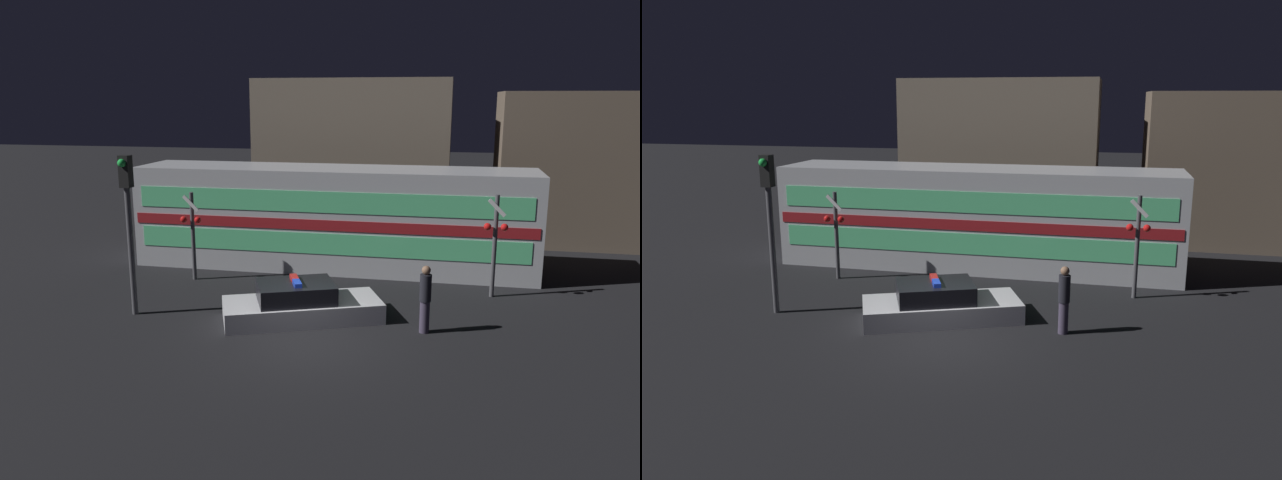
# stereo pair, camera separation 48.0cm
# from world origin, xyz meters

# --- Properties ---
(ground_plane) EXTENTS (120.00, 120.00, 0.00)m
(ground_plane) POSITION_xyz_m (0.00, 0.00, 0.00)
(ground_plane) COLOR black
(train) EXTENTS (14.59, 2.99, 3.71)m
(train) POSITION_xyz_m (-0.64, 7.50, 1.85)
(train) COLOR #B7BABF
(train) RESTS_ON ground_plane
(police_car) EXTENTS (4.80, 3.38, 1.22)m
(police_car) POSITION_xyz_m (-0.48, 1.55, 0.44)
(police_car) COLOR silver
(police_car) RESTS_ON ground_plane
(pedestrian) EXTENTS (0.31, 0.31, 1.86)m
(pedestrian) POSITION_xyz_m (3.03, 1.26, 0.96)
(pedestrian) COLOR #3F384C
(pedestrian) RESTS_ON ground_plane
(crossing_signal_near) EXTENTS (0.74, 0.33, 3.28)m
(crossing_signal_near) POSITION_xyz_m (4.99, 4.83, 1.85)
(crossing_signal_near) COLOR #4C4C51
(crossing_signal_near) RESTS_ON ground_plane
(crossing_signal_far) EXTENTS (0.74, 0.33, 3.07)m
(crossing_signal_far) POSITION_xyz_m (-5.06, 4.70, 1.74)
(crossing_signal_far) COLOR #4C4C51
(crossing_signal_far) RESTS_ON ground_plane
(traffic_light_corner) EXTENTS (0.30, 0.46, 4.64)m
(traffic_light_corner) POSITION_xyz_m (-5.34, 1.00, 2.96)
(traffic_light_corner) COLOR #4C4C51
(traffic_light_corner) RESTS_ON ground_plane
(building_left) EXTENTS (8.87, 6.19, 7.05)m
(building_left) POSITION_xyz_m (-0.98, 15.50, 3.53)
(building_left) COLOR #726656
(building_left) RESTS_ON ground_plane
(building_center) EXTENTS (8.09, 4.91, 6.46)m
(building_center) POSITION_xyz_m (9.58, 14.14, 3.23)
(building_center) COLOR brown
(building_center) RESTS_ON ground_plane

